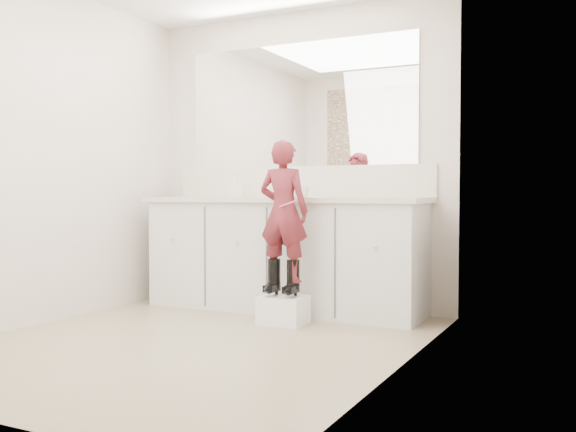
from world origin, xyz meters
The scene contains 16 objects.
floor centered at (0.00, 0.00, 0.00)m, with size 3.00×3.00×0.00m, color #7F6C53.
wall_back centered at (0.00, 1.50, 1.20)m, with size 2.60×2.60×0.00m, color beige.
wall_left centered at (-1.30, 0.00, 1.20)m, with size 3.00×3.00×0.00m, color beige.
wall_right centered at (1.30, 0.00, 1.20)m, with size 3.00×3.00×0.00m, color beige.
vanity_cabinet centered at (0.00, 1.23, 0.42)m, with size 2.20×0.55×0.85m, color silver.
countertop centered at (0.00, 1.21, 0.87)m, with size 2.28×0.58×0.04m, color beige.
backsplash centered at (0.00, 1.49, 1.02)m, with size 2.28×0.03×0.25m, color beige.
mirror centered at (0.00, 1.49, 1.64)m, with size 2.00×0.02×1.00m, color white.
faucet centered at (0.00, 1.38, 0.94)m, with size 0.08×0.08×0.10m, color silver.
cup centered at (0.16, 1.26, 0.93)m, with size 0.09×0.09×0.08m, color beige.
soap_bottle centered at (-0.47, 1.27, 0.99)m, with size 0.09×0.09×0.20m, color silver.
step_stool centered at (0.24, 0.75, 0.10)m, with size 0.31×0.26×0.20m, color white.
boot_left centered at (0.17, 0.75, 0.33)m, with size 0.10×0.17×0.26m, color black, non-canonical shape.
boot_right centered at (0.32, 0.75, 0.33)m, with size 0.10×0.17×0.26m, color black, non-canonical shape.
toddler centered at (0.24, 0.75, 0.79)m, with size 0.36×0.24×0.99m, color #B03643.
toothbrush centered at (0.31, 0.69, 0.85)m, with size 0.01×0.01×0.14m, color #DD5685.
Camera 1 is at (2.27, -3.24, 0.92)m, focal length 40.00 mm.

